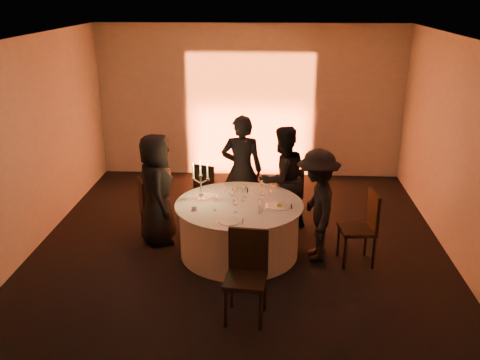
# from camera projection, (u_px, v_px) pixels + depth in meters

# --- Properties ---
(floor) EXTENTS (7.00, 7.00, 0.00)m
(floor) POSITION_uv_depth(u_px,v_px,m) (239.00, 253.00, 7.73)
(floor) COLOR black
(floor) RESTS_ON ground
(ceiling) EXTENTS (7.00, 7.00, 0.00)m
(ceiling) POSITION_uv_depth(u_px,v_px,m) (239.00, 40.00, 6.71)
(ceiling) COLOR white
(ceiling) RESTS_ON wall_back
(wall_back) EXTENTS (7.00, 0.00, 7.00)m
(wall_back) POSITION_uv_depth(u_px,v_px,m) (250.00, 102.00, 10.51)
(wall_back) COLOR #BAB4AC
(wall_back) RESTS_ON floor
(wall_front) EXTENTS (7.00, 0.00, 7.00)m
(wall_front) POSITION_uv_depth(u_px,v_px,m) (210.00, 292.00, 3.93)
(wall_front) COLOR #BAB4AC
(wall_front) RESTS_ON floor
(wall_left) EXTENTS (0.00, 7.00, 7.00)m
(wall_left) POSITION_uv_depth(u_px,v_px,m) (23.00, 150.00, 7.39)
(wall_left) COLOR #BAB4AC
(wall_left) RESTS_ON floor
(wall_right) EXTENTS (0.00, 7.00, 7.00)m
(wall_right) POSITION_uv_depth(u_px,v_px,m) (466.00, 158.00, 7.05)
(wall_right) COLOR #BAB4AC
(wall_right) RESTS_ON floor
(uplighter_fixture) EXTENTS (0.25, 0.12, 0.10)m
(uplighter_fixture) POSITION_uv_depth(u_px,v_px,m) (249.00, 176.00, 10.72)
(uplighter_fixture) COLOR black
(uplighter_fixture) RESTS_ON floor
(banquet_table) EXTENTS (1.80, 1.80, 0.77)m
(banquet_table) POSITION_uv_depth(u_px,v_px,m) (239.00, 229.00, 7.60)
(banquet_table) COLOR black
(banquet_table) RESTS_ON floor
(chair_left) EXTENTS (0.52, 0.52, 0.91)m
(chair_left) POSITION_uv_depth(u_px,v_px,m) (149.00, 204.00, 8.15)
(chair_left) COLOR black
(chair_left) RESTS_ON floor
(chair_back_left) EXTENTS (0.50, 0.50, 0.87)m
(chair_back_left) POSITION_uv_depth(u_px,v_px,m) (207.00, 185.00, 8.97)
(chair_back_left) COLOR black
(chair_back_left) RESTS_ON floor
(chair_back_right) EXTENTS (0.56, 0.56, 0.93)m
(chair_back_right) POSITION_uv_depth(u_px,v_px,m) (288.00, 193.00, 8.54)
(chair_back_right) COLOR black
(chair_back_right) RESTS_ON floor
(chair_right) EXTENTS (0.50, 0.50, 1.04)m
(chair_right) POSITION_uv_depth(u_px,v_px,m) (364.00, 223.00, 7.27)
(chair_right) COLOR black
(chair_right) RESTS_ON floor
(chair_front) EXTENTS (0.51, 0.51, 1.05)m
(chair_front) POSITION_uv_depth(u_px,v_px,m) (247.00, 269.00, 6.08)
(chair_front) COLOR black
(chair_front) RESTS_ON floor
(guest_left) EXTENTS (0.72, 0.92, 1.67)m
(guest_left) POSITION_uv_depth(u_px,v_px,m) (156.00, 189.00, 7.83)
(guest_left) COLOR black
(guest_left) RESTS_ON floor
(guest_back_left) EXTENTS (0.66, 0.44, 1.79)m
(guest_back_left) POSITION_uv_depth(u_px,v_px,m) (242.00, 170.00, 8.44)
(guest_back_left) COLOR black
(guest_back_left) RESTS_ON floor
(guest_back_right) EXTENTS (1.03, 0.98, 1.67)m
(guest_back_right) POSITION_uv_depth(u_px,v_px,m) (282.00, 179.00, 8.24)
(guest_back_right) COLOR black
(guest_back_right) RESTS_ON floor
(guest_right) EXTENTS (0.65, 1.06, 1.59)m
(guest_right) POSITION_uv_depth(u_px,v_px,m) (317.00, 205.00, 7.34)
(guest_right) COLOR black
(guest_right) RESTS_ON floor
(plate_left) EXTENTS (0.36, 0.26, 0.01)m
(plate_left) POSITION_uv_depth(u_px,v_px,m) (205.00, 196.00, 7.71)
(plate_left) COLOR white
(plate_left) RESTS_ON banquet_table
(plate_back_left) EXTENTS (0.36, 0.26, 0.08)m
(plate_back_left) POSITION_uv_depth(u_px,v_px,m) (236.00, 189.00, 7.97)
(plate_back_left) COLOR white
(plate_back_left) RESTS_ON banquet_table
(plate_back_right) EXTENTS (0.35, 0.29, 0.01)m
(plate_back_right) POSITION_uv_depth(u_px,v_px,m) (259.00, 191.00, 7.91)
(plate_back_right) COLOR white
(plate_back_right) RESTS_ON banquet_table
(plate_right) EXTENTS (0.36, 0.30, 0.08)m
(plate_right) POSITION_uv_depth(u_px,v_px,m) (279.00, 206.00, 7.35)
(plate_right) COLOR white
(plate_right) RESTS_ON banquet_table
(plate_front) EXTENTS (0.35, 0.28, 0.01)m
(plate_front) POSITION_uv_depth(u_px,v_px,m) (230.00, 221.00, 6.89)
(plate_front) COLOR white
(plate_front) RESTS_ON banquet_table
(coffee_cup) EXTENTS (0.11, 0.11, 0.07)m
(coffee_cup) POSITION_uv_depth(u_px,v_px,m) (194.00, 208.00, 7.24)
(coffee_cup) COLOR white
(coffee_cup) RESTS_ON banquet_table
(candelabra) EXTENTS (0.25, 0.12, 0.60)m
(candelabra) POSITION_uv_depth(u_px,v_px,m) (201.00, 186.00, 7.54)
(candelabra) COLOR silver
(candelabra) RESTS_ON banquet_table
(wine_glass_a) EXTENTS (0.07, 0.07, 0.19)m
(wine_glass_a) POSITION_uv_depth(u_px,v_px,m) (261.00, 184.00, 7.80)
(wine_glass_a) COLOR white
(wine_glass_a) RESTS_ON banquet_table
(wine_glass_b) EXTENTS (0.07, 0.07, 0.19)m
(wine_glass_b) POSITION_uv_depth(u_px,v_px,m) (263.00, 197.00, 7.34)
(wine_glass_b) COLOR white
(wine_glass_b) RESTS_ON banquet_table
(wine_glass_c) EXTENTS (0.07, 0.07, 0.19)m
(wine_glass_c) POSITION_uv_depth(u_px,v_px,m) (245.00, 188.00, 7.64)
(wine_glass_c) COLOR white
(wine_glass_c) RESTS_ON banquet_table
(wine_glass_d) EXTENTS (0.07, 0.07, 0.19)m
(wine_glass_d) POSITION_uv_depth(u_px,v_px,m) (235.00, 203.00, 7.13)
(wine_glass_d) COLOR white
(wine_glass_d) RESTS_ON banquet_table
(wine_glass_e) EXTENTS (0.07, 0.07, 0.19)m
(wine_glass_e) POSITION_uv_depth(u_px,v_px,m) (260.00, 204.00, 7.10)
(wine_glass_e) COLOR white
(wine_glass_e) RESTS_ON banquet_table
(wine_glass_f) EXTENTS (0.07, 0.07, 0.19)m
(wine_glass_f) POSITION_uv_depth(u_px,v_px,m) (234.00, 192.00, 7.52)
(wine_glass_f) COLOR white
(wine_glass_f) RESTS_ON banquet_table
(wine_glass_g) EXTENTS (0.07, 0.07, 0.19)m
(wine_glass_g) POSITION_uv_depth(u_px,v_px,m) (214.00, 201.00, 7.20)
(wine_glass_g) COLOR white
(wine_glass_g) RESTS_ON banquet_table
(wine_glass_h) EXTENTS (0.07, 0.07, 0.19)m
(wine_glass_h) POSITION_uv_depth(u_px,v_px,m) (243.00, 192.00, 7.52)
(wine_glass_h) COLOR white
(wine_glass_h) RESTS_ON banquet_table
(wine_glass_i) EXTENTS (0.07, 0.07, 0.19)m
(wine_glass_i) POSITION_uv_depth(u_px,v_px,m) (236.00, 195.00, 7.39)
(wine_glass_i) COLOR white
(wine_glass_i) RESTS_ON banquet_table
(tumbler_a) EXTENTS (0.07, 0.07, 0.09)m
(tumbler_a) POSITION_uv_depth(u_px,v_px,m) (232.00, 193.00, 7.74)
(tumbler_a) COLOR white
(tumbler_a) RESTS_ON banquet_table
(tumbler_b) EXTENTS (0.07, 0.07, 0.09)m
(tumbler_b) POSITION_uv_depth(u_px,v_px,m) (261.00, 208.00, 7.21)
(tumbler_b) COLOR white
(tumbler_b) RESTS_ON banquet_table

